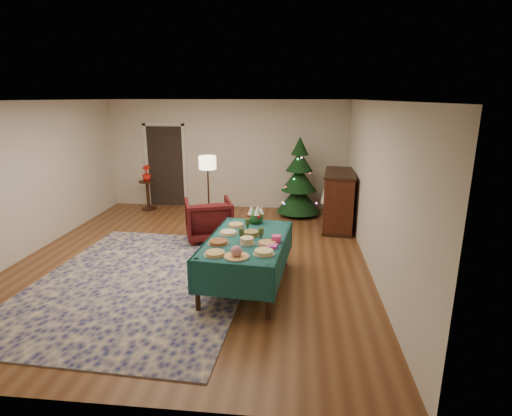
# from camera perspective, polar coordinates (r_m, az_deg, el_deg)

# --- Properties ---
(room_shell) EXTENTS (7.00, 7.00, 7.00)m
(room_shell) POSITION_cam_1_polar(r_m,az_deg,el_deg) (6.80, -9.28, 3.47)
(room_shell) COLOR #593319
(room_shell) RESTS_ON ground
(doorway) EXTENTS (1.08, 0.04, 2.16)m
(doorway) POSITION_cam_1_polar(r_m,az_deg,el_deg) (10.58, -12.78, 6.18)
(doorway) COLOR black
(doorway) RESTS_ON ground
(rug) EXTENTS (3.40, 4.35, 0.02)m
(rug) POSITION_cam_1_polar(r_m,az_deg,el_deg) (6.52, -15.82, -9.93)
(rug) COLOR #151B4F
(rug) RESTS_ON ground
(buffet_table) EXTENTS (1.31, 2.03, 0.75)m
(buffet_table) POSITION_cam_1_polar(r_m,az_deg,el_deg) (5.92, -1.33, -5.70)
(buffet_table) COLOR black
(buffet_table) RESTS_ON ground
(platter_0) EXTENTS (0.30, 0.30, 0.05)m
(platter_0) POSITION_cam_1_polar(r_m,az_deg,el_deg) (5.28, -5.90, -6.50)
(platter_0) COLOR silver
(platter_0) RESTS_ON buffet_table
(platter_1) EXTENTS (0.34, 0.34, 0.16)m
(platter_1) POSITION_cam_1_polar(r_m,az_deg,el_deg) (5.17, -2.81, -6.41)
(platter_1) COLOR silver
(platter_1) RESTS_ON buffet_table
(platter_2) EXTENTS (0.29, 0.29, 0.06)m
(platter_2) POSITION_cam_1_polar(r_m,az_deg,el_deg) (5.27, 1.12, -6.36)
(platter_2) COLOR silver
(platter_2) RESTS_ON buffet_table
(platter_3) EXTENTS (0.31, 0.31, 0.05)m
(platter_3) POSITION_cam_1_polar(r_m,az_deg,el_deg) (5.66, -5.40, -4.92)
(platter_3) COLOR silver
(platter_3) RESTS_ON buffet_table
(platter_4) EXTENTS (0.22, 0.22, 0.10)m
(platter_4) POSITION_cam_1_polar(r_m,az_deg,el_deg) (5.61, -1.29, -4.76)
(platter_4) COLOR silver
(platter_4) RESTS_ON buffet_table
(platter_5) EXTENTS (0.29, 0.29, 0.04)m
(platter_5) POSITION_cam_1_polar(r_m,az_deg,el_deg) (5.61, 1.59, -5.07)
(platter_5) COLOR silver
(platter_5) RESTS_ON buffet_table
(platter_6) EXTENTS (0.29, 0.29, 0.05)m
(platter_6) POSITION_cam_1_polar(r_m,az_deg,el_deg) (6.03, -3.97, -3.57)
(platter_6) COLOR silver
(platter_6) RESTS_ON buffet_table
(platter_7) EXTENTS (0.27, 0.27, 0.07)m
(platter_7) POSITION_cam_1_polar(r_m,az_deg,el_deg) (5.96, -0.69, -3.67)
(platter_7) COLOR silver
(platter_7) RESTS_ON buffet_table
(platter_8) EXTENTS (0.27, 0.27, 0.04)m
(platter_8) POSITION_cam_1_polar(r_m,az_deg,el_deg) (6.41, -2.87, -2.44)
(platter_8) COLOR silver
(platter_8) RESTS_ON buffet_table
(goblet_0) EXTENTS (0.08, 0.08, 0.18)m
(goblet_0) POSITION_cam_1_polar(r_m,az_deg,el_deg) (6.22, -1.22, -2.28)
(goblet_0) COLOR #2D471E
(goblet_0) RESTS_ON buffet_table
(goblet_1) EXTENTS (0.08, 0.08, 0.18)m
(goblet_1) POSITION_cam_1_polar(r_m,az_deg,el_deg) (5.79, 0.73, -3.65)
(goblet_1) COLOR #2D471E
(goblet_1) RESTS_ON buffet_table
(goblet_2) EXTENTS (0.08, 0.08, 0.18)m
(goblet_2) POSITION_cam_1_polar(r_m,az_deg,el_deg) (5.77, -2.09, -3.71)
(goblet_2) COLOR #2D471E
(goblet_2) RESTS_ON buffet_table
(napkin_stack) EXTENTS (0.16, 0.16, 0.04)m
(napkin_stack) POSITION_cam_1_polar(r_m,az_deg,el_deg) (5.51, 2.24, -5.48)
(napkin_stack) COLOR #D33AAA
(napkin_stack) RESTS_ON buffet_table
(gift_box) EXTENTS (0.13, 0.13, 0.10)m
(gift_box) POSITION_cam_1_polar(r_m,az_deg,el_deg) (5.69, 2.92, -4.45)
(gift_box) COLOR #ED4186
(gift_box) RESTS_ON buffet_table
(centerpiece) EXTENTS (0.27, 0.27, 0.31)m
(centerpiece) POSITION_cam_1_polar(r_m,az_deg,el_deg) (6.53, -0.08, -1.04)
(centerpiece) COLOR #1E4C1E
(centerpiece) RESTS_ON buffet_table
(armchair) EXTENTS (1.09, 1.06, 0.90)m
(armchair) POSITION_cam_1_polar(r_m,az_deg,el_deg) (7.96, -6.78, -1.35)
(armchair) COLOR #430E0E
(armchair) RESTS_ON ground
(floor_lamp) EXTENTS (0.37, 0.37, 1.54)m
(floor_lamp) POSITION_cam_1_polar(r_m,az_deg,el_deg) (8.68, -6.93, 5.85)
(floor_lamp) COLOR #A57F3F
(floor_lamp) RESTS_ON ground
(side_table) EXTENTS (0.41, 0.41, 0.74)m
(side_table) POSITION_cam_1_polar(r_m,az_deg,el_deg) (10.41, -15.16, 1.72)
(side_table) COLOR black
(side_table) RESTS_ON ground
(potted_plant) EXTENTS (0.22, 0.40, 0.22)m
(potted_plant) POSITION_cam_1_polar(r_m,az_deg,el_deg) (10.31, -15.35, 4.36)
(potted_plant) COLOR red
(potted_plant) RESTS_ON side_table
(christmas_tree) EXTENTS (1.29, 1.29, 1.88)m
(christmas_tree) POSITION_cam_1_polar(r_m,az_deg,el_deg) (9.51, 6.16, 3.90)
(christmas_tree) COLOR black
(christmas_tree) RESTS_ON ground
(piano) EXTENTS (0.80, 1.48, 1.23)m
(piano) POSITION_cam_1_polar(r_m,az_deg,el_deg) (8.77, 11.73, 1.04)
(piano) COLOR black
(piano) RESTS_ON ground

